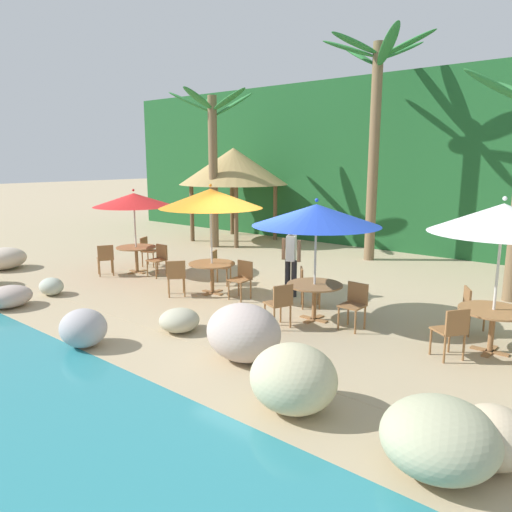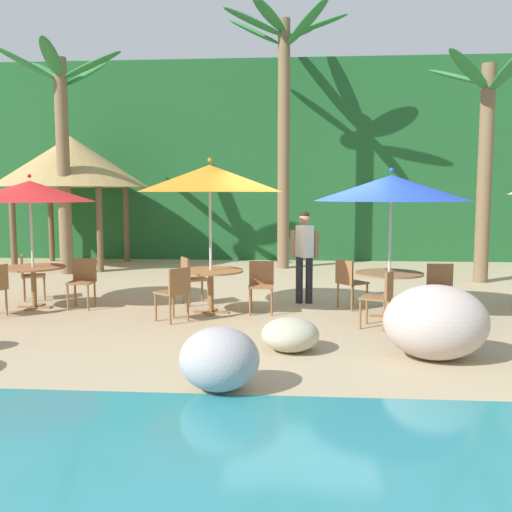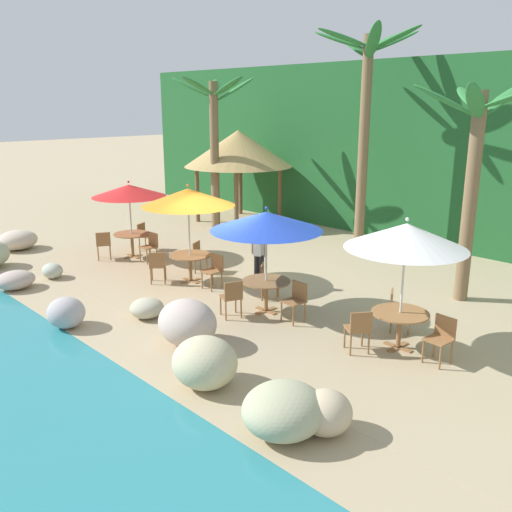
{
  "view_description": "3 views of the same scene",
  "coord_description": "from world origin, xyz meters",
  "views": [
    {
      "loc": [
        6.41,
        -8.04,
        3.16
      ],
      "look_at": [
        -0.27,
        0.02,
        1.06
      ],
      "focal_mm": 34.0,
      "sensor_mm": 36.0,
      "label": 1
    },
    {
      "loc": [
        -0.08,
        -9.56,
        2.02
      ],
      "look_at": [
        -0.78,
        -0.1,
        0.98
      ],
      "focal_mm": 40.29,
      "sensor_mm": 36.0,
      "label": 2
    },
    {
      "loc": [
        9.77,
        -8.54,
        4.61
      ],
      "look_at": [
        0.53,
        0.35,
        1.04
      ],
      "focal_mm": 38.79,
      "sensor_mm": 36.0,
      "label": 3
    }
  ],
  "objects": [
    {
      "name": "chair_blue_seaward",
      "position": [
        2.25,
        -0.1,
        0.51
      ],
      "size": [
        0.43,
        0.44,
        0.87
      ],
      "color": "olive",
      "rests_on": "ground"
    },
    {
      "name": "palm_tree_nearest",
      "position": [
        -5.93,
        4.48,
        3.62
      ],
      "size": [
        3.0,
        3.03,
        5.53
      ],
      "color": "brown",
      "rests_on": "ground"
    },
    {
      "name": "chair_orange_inland",
      "position": [
        -2.02,
        0.64,
        0.51
      ],
      "size": [
        0.57,
        0.57,
        0.87
      ],
      "color": "olive",
      "rests_on": "ground"
    },
    {
      "name": "chair_orange_seaward",
      "position": [
        -0.7,
        0.05,
        0.51
      ],
      "size": [
        0.44,
        0.44,
        0.87
      ],
      "color": "olive",
      "rests_on": "ground"
    },
    {
      "name": "palm_tree_third",
      "position": [
        4.09,
        3.8,
        3.34
      ],
      "size": [
        2.79,
        2.99,
        5.05
      ],
      "color": "brown",
      "rests_on": "ground"
    },
    {
      "name": "foliage_backdrop",
      "position": [
        0.0,
        9.0,
        3.0
      ],
      "size": [
        28.0,
        2.4,
        6.0
      ],
      "color": "#1E5628",
      "rests_on": "ground"
    },
    {
      "name": "umbrella_blue",
      "position": [
        1.4,
        -0.18,
        2.11
      ],
      "size": [
        2.49,
        2.49,
        2.43
      ],
      "color": "silver",
      "rests_on": "ground"
    },
    {
      "name": "palapa_hut",
      "position": [
        -6.34,
        6.0,
        2.88
      ],
      "size": [
        4.2,
        4.2,
        3.59
      ],
      "color": "brown",
      "rests_on": "ground"
    },
    {
      "name": "dining_table_orange",
      "position": [
        -1.55,
        -0.07,
        0.61
      ],
      "size": [
        1.1,
        1.1,
        0.74
      ],
      "color": "olive",
      "rests_on": "ground"
    },
    {
      "name": "palm_tree_second",
      "position": [
        -0.5,
        5.98,
        4.62
      ],
      "size": [
        3.29,
        3.3,
        6.78
      ],
      "color": "brown",
      "rests_on": "ground"
    },
    {
      "name": "umbrella_orange",
      "position": [
        -1.55,
        -0.07,
        2.27
      ],
      "size": [
        2.41,
        2.41,
        2.6
      ],
      "color": "silver",
      "rests_on": "ground"
    },
    {
      "name": "umbrella_red",
      "position": [
        -4.73,
        0.12,
        2.06
      ],
      "size": [
        2.22,
        2.22,
        2.36
      ],
      "color": "silver",
      "rests_on": "ground"
    },
    {
      "name": "chair_red_inland",
      "position": [
        -5.18,
        0.85,
        0.51
      ],
      "size": [
        0.57,
        0.56,
        0.87
      ],
      "color": "olive",
      "rests_on": "ground"
    },
    {
      "name": "dining_table_blue",
      "position": [
        1.4,
        -0.18,
        0.61
      ],
      "size": [
        1.1,
        1.1,
        0.74
      ],
      "color": "olive",
      "rests_on": "ground"
    },
    {
      "name": "chair_orange_left",
      "position": [
        -2.0,
        -0.8,
        0.51
      ],
      "size": [
        0.6,
        0.59,
        0.87
      ],
      "color": "olive",
      "rests_on": "ground"
    },
    {
      "name": "rock_seawall",
      "position": [
        -0.58,
        -3.06,
        0.37
      ],
      "size": [
        14.41,
        2.8,
        0.92
      ],
      "color": "beige",
      "rests_on": "ground"
    },
    {
      "name": "ground_plane",
      "position": [
        0.0,
        0.0,
        0.0
      ],
      "size": [
        120.0,
        120.0,
        0.0
      ],
      "primitive_type": "plane",
      "color": "tan"
    },
    {
      "name": "chair_red_seaward",
      "position": [
        -3.89,
        0.24,
        0.51
      ],
      "size": [
        0.43,
        0.44,
        0.87
      ],
      "color": "olive",
      "rests_on": "ground"
    },
    {
      "name": "waiter_in_white",
      "position": [
        0.03,
        0.93,
        0.99
      ],
      "size": [
        0.52,
        0.39,
        1.7
      ],
      "color": "#232328",
      "rests_on": "ground"
    },
    {
      "name": "terrace_deck",
      "position": [
        0.0,
        0.0,
        0.0
      ],
      "size": [
        18.0,
        5.2,
        0.01
      ],
      "color": "tan",
      "rests_on": "ground"
    },
    {
      "name": "dining_table_red",
      "position": [
        -4.73,
        0.12,
        0.61
      ],
      "size": [
        1.1,
        1.1,
        0.74
      ],
      "color": "olive",
      "rests_on": "ground"
    },
    {
      "name": "chair_blue_left",
      "position": [
        1.17,
        -1.0,
        0.51
      ],
      "size": [
        0.55,
        0.55,
        0.87
      ],
      "color": "olive",
      "rests_on": "ground"
    },
    {
      "name": "chair_blue_inland",
      "position": [
        0.81,
        0.44,
        0.51
      ],
      "size": [
        0.6,
        0.59,
        0.87
      ],
      "color": "olive",
      "rests_on": "ground"
    }
  ]
}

